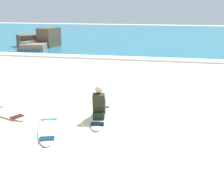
{
  "coord_description": "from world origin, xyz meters",
  "views": [
    {
      "loc": [
        1.8,
        -8.46,
        3.24
      ],
      "look_at": [
        -0.12,
        0.94,
        0.55
      ],
      "focal_mm": 48.81,
      "sensor_mm": 36.0,
      "label": 1
    }
  ],
  "objects_px": {
    "surfboard_main": "(100,115)",
    "surfer_seated": "(99,105)",
    "surfboard_spare_far": "(6,113)",
    "surfboard_spare_near": "(48,129)"
  },
  "relations": [
    {
      "from": "surfboard_main",
      "to": "surfer_seated",
      "type": "xyz_separation_m",
      "value": [
        0.03,
        -0.23,
        0.4
      ]
    },
    {
      "from": "surfboard_spare_far",
      "to": "surfboard_spare_near",
      "type": "bearing_deg",
      "value": -26.16
    },
    {
      "from": "surfboard_main",
      "to": "surfboard_spare_far",
      "type": "relative_size",
      "value": 1.28
    },
    {
      "from": "surfboard_spare_far",
      "to": "surfer_seated",
      "type": "bearing_deg",
      "value": 3.28
    },
    {
      "from": "surfboard_main",
      "to": "surfer_seated",
      "type": "height_order",
      "value": "surfer_seated"
    },
    {
      "from": "surfer_seated",
      "to": "surfboard_spare_far",
      "type": "bearing_deg",
      "value": -176.72
    },
    {
      "from": "surfboard_spare_near",
      "to": "surfboard_main",
      "type": "bearing_deg",
      "value": 48.07
    },
    {
      "from": "surfer_seated",
      "to": "surfboard_spare_near",
      "type": "relative_size",
      "value": 0.43
    },
    {
      "from": "surfer_seated",
      "to": "surfboard_spare_near",
      "type": "height_order",
      "value": "surfer_seated"
    },
    {
      "from": "surfboard_main",
      "to": "surfboard_spare_near",
      "type": "xyz_separation_m",
      "value": [
        -1.11,
        -1.24,
        0.0
      ]
    }
  ]
}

